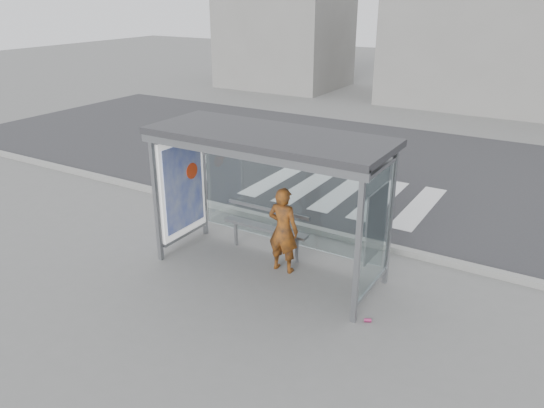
{
  "coord_description": "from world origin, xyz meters",
  "views": [
    {
      "loc": [
        4.54,
        -7.38,
        4.84
      ],
      "look_at": [
        -0.04,
        0.2,
        1.26
      ],
      "focal_mm": 35.0,
      "sensor_mm": 36.0,
      "label": 1
    }
  ],
  "objects_px": {
    "person": "(283,230)",
    "soda_can": "(368,320)",
    "bench": "(266,227)",
    "bus_shelter": "(252,165)"
  },
  "relations": [
    {
      "from": "soda_can",
      "to": "person",
      "type": "bearing_deg",
      "value": 158.82
    },
    {
      "from": "bench",
      "to": "person",
      "type": "bearing_deg",
      "value": -33.19
    },
    {
      "from": "bench",
      "to": "soda_can",
      "type": "height_order",
      "value": "bench"
    },
    {
      "from": "person",
      "to": "soda_can",
      "type": "height_order",
      "value": "person"
    },
    {
      "from": "person",
      "to": "soda_can",
      "type": "bearing_deg",
      "value": 157.55
    },
    {
      "from": "bench",
      "to": "soda_can",
      "type": "relative_size",
      "value": 16.05
    },
    {
      "from": "bus_shelter",
      "to": "soda_can",
      "type": "xyz_separation_m",
      "value": [
        2.57,
        -0.66,
        -1.95
      ]
    },
    {
      "from": "bus_shelter",
      "to": "person",
      "type": "relative_size",
      "value": 2.62
    },
    {
      "from": "bus_shelter",
      "to": "bench",
      "type": "xyz_separation_m",
      "value": [
        -0.05,
        0.52,
        -1.43
      ]
    },
    {
      "from": "person",
      "to": "bench",
      "type": "distance_m",
      "value": 0.8
    }
  ]
}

